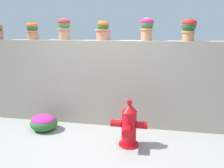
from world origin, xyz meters
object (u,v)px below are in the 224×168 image
potted_plant_1 (32,29)px  potted_plant_5 (189,27)px  flower_bush_left (44,122)px  fire_hydrant (129,126)px  potted_plant_3 (103,30)px  potted_plant_4 (147,27)px  potted_plant_2 (64,27)px

potted_plant_1 → potted_plant_5: size_ratio=0.90×
potted_plant_1 → flower_bush_left: bearing=-55.0°
potted_plant_5 → fire_hydrant: bearing=-136.7°
potted_plant_3 → potted_plant_4: bearing=-3.1°
potted_plant_1 → fire_hydrant: potted_plant_1 is taller
flower_bush_left → potted_plant_5: bearing=12.4°
potted_plant_5 → fire_hydrant: (-0.90, -0.85, -1.52)m
potted_plant_1 → potted_plant_4: (2.23, -0.03, 0.05)m
potted_plant_2 → potted_plant_5: size_ratio=1.05×
potted_plant_5 → potted_plant_4: bearing=177.8°
potted_plant_2 → flower_bush_left: potted_plant_2 is taller
potted_plant_3 → fire_hydrant: bearing=-56.2°
potted_plant_4 → fire_hydrant: (-0.19, -0.88, -1.53)m
potted_plant_4 → potted_plant_3: bearing=176.9°
potted_plant_4 → flower_bush_left: size_ratio=0.80×
potted_plant_1 → flower_bush_left: potted_plant_1 is taller
potted_plant_2 → potted_plant_4: same height
potted_plant_1 → potted_plant_5: bearing=-1.1°
potted_plant_1 → potted_plant_4: size_ratio=0.85×
fire_hydrant → potted_plant_3: bearing=123.8°
potted_plant_2 → potted_plant_5: 2.29m
potted_plant_1 → potted_plant_5: potted_plant_5 is taller
potted_plant_3 → potted_plant_1: bearing=-179.5°
potted_plant_2 → fire_hydrant: bearing=-33.8°
potted_plant_2 → flower_bush_left: (-0.23, -0.62, -1.71)m
potted_plant_1 → potted_plant_2: size_ratio=0.85×
potted_plant_2 → flower_bush_left: size_ratio=0.80×
fire_hydrant → potted_plant_5: bearing=43.3°
potted_plant_2 → fire_hydrant: potted_plant_2 is taller
potted_plant_2 → potted_plant_5: bearing=-1.8°
fire_hydrant → potted_plant_4: bearing=77.8°
potted_plant_2 → fire_hydrant: size_ratio=0.54×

